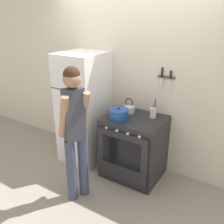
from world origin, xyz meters
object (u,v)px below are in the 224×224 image
Objects in this scene: dutch_oven_pot at (119,114)px; utensil_jar at (153,112)px; refrigerator at (84,108)px; tea_kettle at (129,108)px; person at (75,129)px; stove_range at (133,147)px.

utensil_jar is (0.38, 0.28, 0.01)m from dutch_oven_pot.
utensil_jar is at bearing 35.94° from dutch_oven_pot.
dutch_oven_pot is at bearing -10.77° from refrigerator.
tea_kettle is at bearing 87.00° from dutch_oven_pot.
utensil_jar is at bearing 1.04° from tea_kettle.
person reaches higher than utensil_jar.
dutch_oven_pot is at bearing 8.72° from person.
utensil_jar is at bearing -6.32° from person.
person is at bearing -121.07° from utensil_jar.
refrigerator is 0.73m from dutch_oven_pot.
person reaches higher than tea_kettle.
person is (0.51, -0.82, 0.12)m from refrigerator.
refrigerator reaches higher than utensil_jar.
stove_range is 0.52× the size of person.
stove_range is 4.18× the size of tea_kettle.
tea_kettle is (0.73, 0.13, 0.11)m from refrigerator.
utensil_jar reaches higher than tea_kettle.
person is (-0.58, -0.96, 0.00)m from utensil_jar.
dutch_oven_pot is 1.42× the size of tea_kettle.
person is (-0.21, -0.95, 0.02)m from tea_kettle.
stove_range is 0.58m from utensil_jar.
stove_range is at bearing -44.19° from tea_kettle.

